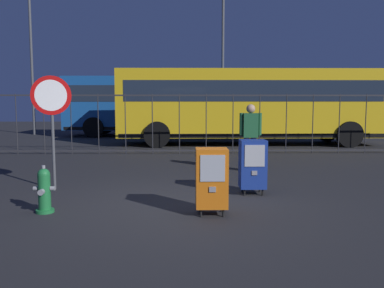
% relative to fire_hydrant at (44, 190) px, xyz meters
% --- Properties ---
extents(ground_plane, '(60.00, 60.00, 0.00)m').
position_rel_fire_hydrant_xyz_m(ground_plane, '(2.04, 0.47, -0.35)').
color(ground_plane, '#262628').
extents(fire_hydrant, '(0.33, 0.32, 0.75)m').
position_rel_fire_hydrant_xyz_m(fire_hydrant, '(0.00, 0.00, 0.00)').
color(fire_hydrant, '#1E7238').
rests_on(fire_hydrant, ground_plane).
extents(newspaper_box_primary, '(0.48, 0.42, 1.02)m').
position_rel_fire_hydrant_xyz_m(newspaper_box_primary, '(3.46, 1.21, 0.22)').
color(newspaper_box_primary, black).
rests_on(newspaper_box_primary, ground_plane).
extents(newspaper_box_secondary, '(0.48, 0.42, 1.02)m').
position_rel_fire_hydrant_xyz_m(newspaper_box_secondary, '(2.60, -0.17, 0.22)').
color(newspaper_box_secondary, black).
rests_on(newspaper_box_secondary, ground_plane).
extents(stop_sign, '(0.71, 0.31, 2.23)m').
position_rel_fire_hydrant_xyz_m(stop_sign, '(-0.39, 1.69, 1.25)').
color(stop_sign, '#4C4F54').
rests_on(stop_sign, ground_plane).
extents(pedestrian, '(0.55, 0.22, 1.67)m').
position_rel_fire_hydrant_xyz_m(pedestrian, '(3.83, 3.71, 0.60)').
color(pedestrian, '#382D51').
rests_on(pedestrian, ground_plane).
extents(fence_barrier, '(18.03, 0.04, 2.00)m').
position_rel_fire_hydrant_xyz_m(fence_barrier, '(2.04, 7.26, 0.67)').
color(fence_barrier, '#2D2D33').
rests_on(fence_barrier, ground_plane).
extents(bus_near, '(10.52, 2.84, 3.00)m').
position_rel_fire_hydrant_xyz_m(bus_near, '(4.86, 10.26, 1.36)').
color(bus_near, gold).
rests_on(bus_near, ground_plane).
extents(bus_far, '(10.56, 3.00, 3.00)m').
position_rel_fire_hydrant_xyz_m(bus_far, '(1.49, 14.68, 1.36)').
color(bus_far, '#19519E').
rests_on(bus_far, ground_plane).
extents(street_light_near_left, '(0.32, 0.32, 8.46)m').
position_rel_fire_hydrant_xyz_m(street_light_near_left, '(4.21, 14.71, 4.46)').
color(street_light_near_left, '#4C4F54').
rests_on(street_light_near_left, ground_plane).
extents(street_light_near_right, '(0.32, 0.32, 7.72)m').
position_rel_fire_hydrant_xyz_m(street_light_near_right, '(-5.82, 15.55, 4.08)').
color(street_light_near_right, '#4C4F54').
rests_on(street_light_near_right, ground_plane).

